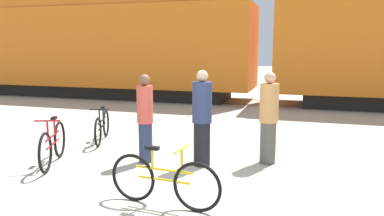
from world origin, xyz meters
The scene contains 10 objects.
ground_plane centered at (0.00, 0.00, 0.00)m, with size 80.00×80.00×0.00m, color #B2A893.
freight_train centered at (0.00, 10.12, 2.82)m, with size 28.68×2.93×5.35m.
rail_near centered at (0.00, 9.40, 0.01)m, with size 40.68×0.07×0.01m, color #4C4238.
rail_far centered at (0.00, 10.83, 0.01)m, with size 40.68×0.07×0.01m, color #4C4238.
bicycle_maroon centered at (-2.98, 0.73, 0.39)m, with size 0.69×1.63×0.93m.
bicycle_yellow centered at (-0.24, -0.45, 0.38)m, with size 1.72×0.46×0.89m.
bicycle_black centered at (-3.02, 2.61, 0.36)m, with size 0.63×1.63×0.84m.
person_in_red centered at (-1.34, 1.40, 0.88)m, with size 0.31×0.31×1.74m.
person_in_navy centered at (-0.23, 1.52, 0.91)m, with size 0.37×0.37×1.83m.
person_in_tan centered at (0.97, 2.03, 0.89)m, with size 0.36×0.36×1.79m.
Camera 1 is at (1.61, -5.17, 2.24)m, focal length 35.00 mm.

